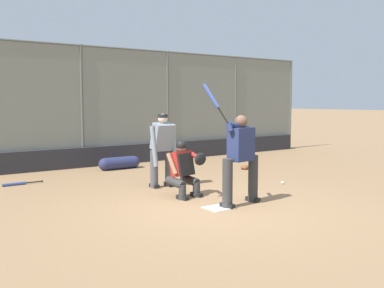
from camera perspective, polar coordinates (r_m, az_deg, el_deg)
The scene contains 12 objects.
ground_plane at distance 7.98m, azimuth 3.31°, elevation -8.15°, with size 160.00×160.00×0.00m, color #93704C.
home_plate_marker at distance 7.98m, azimuth 3.31°, elevation -8.11°, with size 0.43×0.43×0.01m, color white.
backstop_fence at distance 13.12m, azimuth -13.81°, elevation 5.05°, with size 17.31×0.08×3.46m.
padding_wall at distance 13.13m, azimuth -13.49°, elevation -1.65°, with size 16.89×0.18×0.57m, color #28282D.
bleachers_beyond at distance 16.39m, azimuth -6.97°, elevation 0.21°, with size 12.06×1.95×1.16m.
batter_at_plate at distance 8.14m, azimuth 6.16°, elevation -1.55°, with size 1.09×0.57×2.19m.
catcher_behind_plate at distance 8.78m, azimuth -1.00°, elevation -3.04°, with size 0.63×0.73×1.12m.
umpire_home at distance 9.77m, azimuth -3.77°, elevation -0.53°, with size 0.65×0.40×1.61m.
spare_bat_near_backstop at distance 10.81m, azimuth -21.29°, elevation -4.73°, with size 0.90×0.08×0.07m.
fielding_glove_on_dirt at distance 12.50m, azimuth 6.77°, elevation -2.94°, with size 0.32×0.24×0.12m.
baseball_loose at distance 10.40m, azimuth 11.42°, elevation -4.83°, with size 0.07×0.07×0.07m, color white.
equipment_bag_dugout_side at distance 12.59m, azimuth -9.19°, elevation -2.40°, with size 1.22×0.34×0.34m.
Camera 1 is at (4.88, 6.03, 1.88)m, focal length 42.00 mm.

